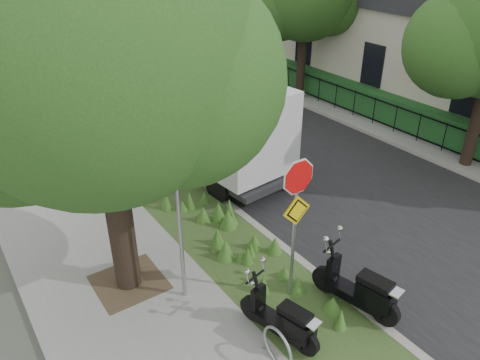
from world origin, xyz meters
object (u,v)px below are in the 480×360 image
at_px(scooter_far, 365,294).
at_px(scooter_near, 287,324).
at_px(sign_assembly, 297,203).
at_px(box_truck, 213,122).
at_px(utility_cabinet, 118,180).

bearing_deg(scooter_far, scooter_near, 170.51).
bearing_deg(sign_assembly, box_truck, 73.43).
bearing_deg(scooter_far, box_truck, 82.91).
height_order(sign_assembly, utility_cabinet, sign_assembly).
xyz_separation_m(sign_assembly, scooter_far, (0.85, -1.17, -1.76)).
distance_m(scooter_near, scooter_far, 1.72).
relative_size(scooter_near, scooter_far, 0.91).
bearing_deg(box_truck, scooter_far, -97.09).
xyz_separation_m(sign_assembly, box_truck, (1.70, 5.72, -0.68)).
distance_m(scooter_near, box_truck, 7.18).
height_order(scooter_near, utility_cabinet, utility_cabinet).
bearing_deg(sign_assembly, scooter_near, -133.85).
relative_size(box_truck, utility_cabinet, 5.09).
bearing_deg(sign_assembly, scooter_far, -54.22).
relative_size(sign_assembly, box_truck, 0.56).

